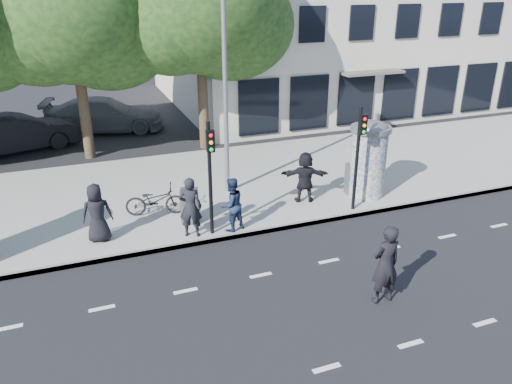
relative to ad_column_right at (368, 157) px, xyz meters
name	(u,v)px	position (x,y,z in m)	size (l,w,h in m)	color
ground	(282,306)	(-5.20, -4.70, -1.54)	(120.00, 120.00, 0.00)	black
sidewalk	(200,188)	(-5.20, 2.80, -1.46)	(40.00, 8.00, 0.15)	gray
curb	(235,236)	(-5.20, -1.15, -1.46)	(40.00, 0.10, 0.16)	slate
lane_dash_near	(327,368)	(-5.20, -6.90, -1.53)	(32.00, 0.12, 0.01)	silver
lane_dash_far	(261,275)	(-5.20, -3.30, -1.53)	(32.00, 0.12, 0.01)	silver
ad_column_right	(368,157)	(0.00, 0.00, 0.00)	(1.36, 1.36, 2.65)	beige
traffic_pole_near	(210,168)	(-5.80, -0.91, 0.69)	(0.22, 0.31, 3.40)	black
traffic_pole_far	(359,149)	(-1.00, -0.91, 0.69)	(0.22, 0.31, 3.40)	black
street_lamp	(225,58)	(-4.40, 1.93, 3.26)	(0.25, 0.93, 8.00)	slate
tree_near_left	(70,8)	(-8.70, 8.00, 4.53)	(6.80, 6.80, 8.97)	#38281C
tree_center	(199,0)	(-3.70, 7.60, 4.77)	(7.00, 7.00, 9.30)	#38281C
ped_a	(97,213)	(-8.94, -0.14, -0.52)	(0.85, 0.55, 1.73)	black
ped_b	(190,207)	(-6.40, -0.78, -0.47)	(0.67, 0.44, 1.83)	black
ped_c	(231,204)	(-5.18, -0.85, -0.56)	(0.81, 0.63, 1.66)	#1A2642
ped_f	(305,177)	(-2.22, 0.29, -0.52)	(1.61, 0.58, 1.73)	black
man_road	(385,265)	(-2.90, -5.35, -0.54)	(0.73, 0.48, 2.00)	black
bicycle	(155,200)	(-7.12, 1.01, -0.89)	(1.88, 0.66, 0.99)	black
cabinet_left	(190,206)	(-6.23, 0.07, -0.83)	(0.53, 0.39, 1.11)	#5C5E60
cabinet_right	(353,179)	(-0.34, 0.28, -0.84)	(0.52, 0.38, 1.10)	slate
car_mid	(18,133)	(-11.53, 10.00, -0.71)	(5.04, 1.76, 1.66)	black
car_right	(104,115)	(-7.68, 12.01, -0.70)	(5.76, 2.34, 1.67)	slate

